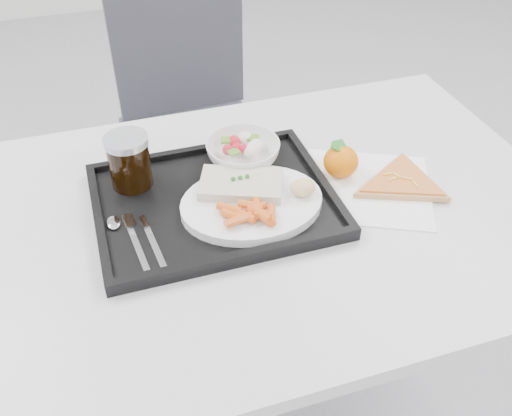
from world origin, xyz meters
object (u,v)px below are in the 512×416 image
(cola_glass, at_px, (129,160))
(chair, at_px, (190,106))
(table, at_px, (259,235))
(tray, at_px, (214,202))
(salad_bowl, at_px, (243,152))
(dinner_plate, at_px, (252,203))
(pizza_slice, at_px, (402,182))
(tangerine, at_px, (341,161))

(cola_glass, bearing_deg, chair, 69.48)
(table, distance_m, chair, 0.81)
(chair, bearing_deg, table, -91.90)
(tray, xyz_separation_m, salad_bowl, (0.09, 0.10, 0.03))
(table, distance_m, dinner_plate, 0.09)
(dinner_plate, height_order, salad_bowl, salad_bowl)
(dinner_plate, distance_m, salad_bowl, 0.15)
(table, height_order, pizza_slice, pizza_slice)
(table, bearing_deg, tangerine, 15.34)
(tray, bearing_deg, cola_glass, 144.77)
(chair, relative_size, tangerine, 10.01)
(dinner_plate, distance_m, pizza_slice, 0.31)
(chair, height_order, tray, chair)
(pizza_slice, bearing_deg, table, 176.21)
(tangerine, bearing_deg, tray, -176.61)
(cola_glass, xyz_separation_m, tangerine, (0.41, -0.08, -0.04))
(table, relative_size, salad_bowl, 7.89)
(table, distance_m, salad_bowl, 0.18)
(table, distance_m, tray, 0.12)
(chair, relative_size, pizza_slice, 3.87)
(table, height_order, tangerine, tangerine)
(tray, bearing_deg, tangerine, 3.39)
(cola_glass, bearing_deg, table, -31.66)
(salad_bowl, distance_m, tangerine, 0.20)
(table, distance_m, tangerine, 0.22)
(table, bearing_deg, chair, 88.10)
(table, bearing_deg, pizza_slice, -3.79)
(dinner_plate, bearing_deg, tangerine, 15.93)
(chair, xyz_separation_m, tray, (-0.11, -0.76, 0.22))
(tray, bearing_deg, pizza_slice, -8.50)
(tray, distance_m, tangerine, 0.27)
(tray, relative_size, tangerine, 4.85)
(dinner_plate, distance_m, cola_glass, 0.25)
(tangerine, bearing_deg, chair, 102.53)
(salad_bowl, bearing_deg, tangerine, -25.68)
(chair, bearing_deg, salad_bowl, -91.43)
(dinner_plate, bearing_deg, table, 22.17)
(dinner_plate, xyz_separation_m, pizza_slice, (0.31, -0.01, -0.01))
(chair, height_order, cola_glass, chair)
(dinner_plate, bearing_deg, tray, 144.97)
(cola_glass, xyz_separation_m, pizza_slice, (0.51, -0.15, -0.06))
(cola_glass, distance_m, pizza_slice, 0.54)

